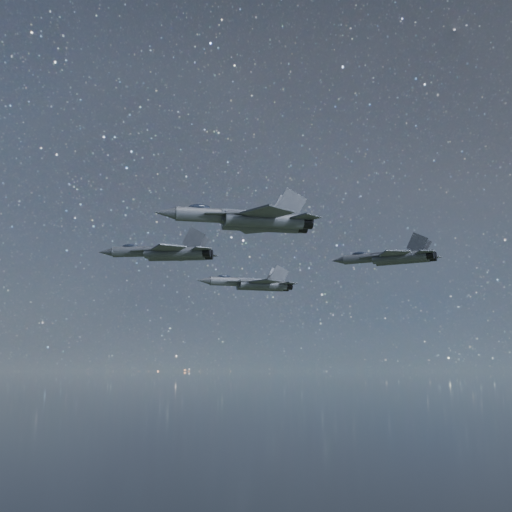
# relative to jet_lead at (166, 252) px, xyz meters

# --- Properties ---
(jet_lead) EXTENTS (18.36, 13.07, 4.68)m
(jet_lead) POSITION_rel_jet_lead_xyz_m (0.00, 0.00, 0.00)
(jet_lead) COLOR #363A43
(jet_left) EXTENTS (17.74, 11.72, 4.54)m
(jet_left) POSITION_rel_jet_lead_xyz_m (11.11, 18.52, -2.33)
(jet_left) COLOR #363A43
(jet_right) EXTENTS (19.37, 12.96, 4.90)m
(jet_right) POSITION_rel_jet_lead_xyz_m (15.33, -18.83, -0.11)
(jet_right) COLOR #363A43
(jet_slot) EXTENTS (15.13, 10.10, 3.84)m
(jet_slot) POSITION_rel_jet_lead_xyz_m (33.13, -4.75, -2.42)
(jet_slot) COLOR #363A43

